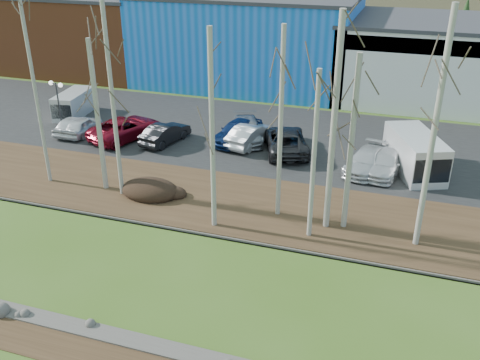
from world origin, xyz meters
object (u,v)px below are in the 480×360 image
(car_5, at_px, (250,135))
(car_7, at_px, (366,161))
(car_0, at_px, (83,126))
(car_1, at_px, (165,133))
(street_lamp, at_px, (57,92))
(car_8, at_px, (386,163))
(van_white, at_px, (416,155))
(car_2, at_px, (126,128))
(car_4, at_px, (237,131))
(van_grey, at_px, (73,104))
(car_3, at_px, (247,130))
(car_6, at_px, (286,140))
(car_9, at_px, (73,125))

(car_5, xyz_separation_m, car_7, (8.09, -1.84, -0.08))
(car_0, relative_size, car_5, 0.83)
(car_1, bearing_deg, street_lamp, 11.71)
(car_8, bearing_deg, van_white, 33.41)
(car_2, bearing_deg, car_4, -147.22)
(street_lamp, xyz_separation_m, van_grey, (-0.93, 2.95, -1.91))
(van_grey, bearing_deg, street_lamp, -79.77)
(car_0, relative_size, car_8, 0.82)
(street_lamp, xyz_separation_m, car_4, (13.28, 1.59, -2.04))
(street_lamp, bearing_deg, van_white, 16.91)
(car_0, bearing_deg, street_lamp, -13.22)
(car_0, distance_m, car_3, 11.98)
(car_6, bearing_deg, car_8, 146.66)
(car_5, bearing_deg, van_grey, 6.81)
(car_1, xyz_separation_m, car_9, (-7.23, -0.37, -0.06))
(car_2, bearing_deg, car_8, -160.97)
(car_3, xyz_separation_m, car_6, (3.10, -1.18, 0.06))
(van_grey, bearing_deg, car_9, -63.61)
(car_2, relative_size, van_grey, 1.26)
(car_3, relative_size, car_8, 1.09)
(van_white, bearing_deg, van_grey, 151.29)
(car_9, bearing_deg, car_7, 178.50)
(car_7, height_order, van_white, van_white)
(street_lamp, distance_m, van_white, 25.33)
(van_white, bearing_deg, car_7, 170.08)
(street_lamp, xyz_separation_m, car_3, (13.80, 2.24, -2.11))
(car_2, relative_size, van_white, 0.96)
(car_8, relative_size, car_9, 1.22)
(car_1, distance_m, car_6, 8.42)
(car_0, relative_size, van_grey, 0.84)
(car_6, height_order, van_grey, van_grey)
(car_4, bearing_deg, car_9, -155.22)
(car_4, distance_m, car_5, 1.06)
(car_3, height_order, van_grey, van_grey)
(car_4, bearing_deg, car_7, 2.51)
(car_2, bearing_deg, car_7, -161.03)
(street_lamp, height_order, car_4, street_lamp)
(street_lamp, distance_m, car_3, 14.13)
(car_8, bearing_deg, car_4, -178.95)
(car_0, height_order, car_7, car_7)
(car_3, relative_size, car_6, 0.88)
(car_0, xyz_separation_m, car_1, (6.44, 0.37, 0.06))
(car_6, height_order, van_white, van_white)
(car_2, distance_m, car_9, 4.19)
(car_9, bearing_deg, car_6, -175.95)
(car_3, relative_size, van_white, 0.86)
(car_6, relative_size, car_7, 1.24)
(street_lamp, bearing_deg, car_2, 14.47)
(car_1, relative_size, car_8, 0.92)
(car_2, bearing_deg, car_1, -157.93)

